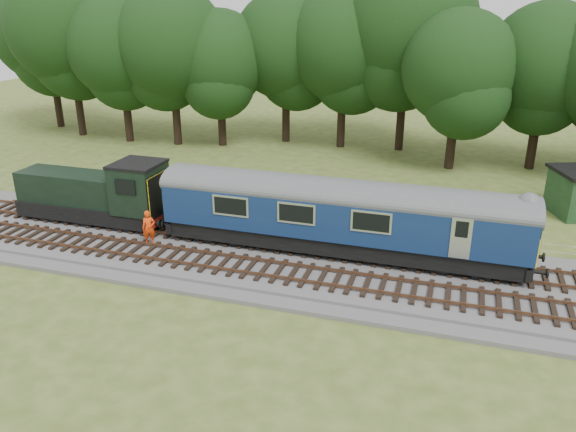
% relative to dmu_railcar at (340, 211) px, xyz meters
% --- Properties ---
extents(ground, '(120.00, 120.00, 0.00)m').
position_rel_dmu_railcar_xyz_m(ground, '(-4.29, -1.40, -2.61)').
color(ground, '#445920').
rests_on(ground, ground).
extents(ballast, '(70.00, 7.00, 0.35)m').
position_rel_dmu_railcar_xyz_m(ballast, '(-4.29, -1.40, -2.43)').
color(ballast, '#4C4C4F').
rests_on(ballast, ground).
extents(track_north, '(67.20, 2.40, 0.21)m').
position_rel_dmu_railcar_xyz_m(track_north, '(-4.29, -0.00, -2.19)').
color(track_north, black).
rests_on(track_north, ballast).
extents(track_south, '(67.20, 2.40, 0.21)m').
position_rel_dmu_railcar_xyz_m(track_south, '(-4.29, -3.00, -2.19)').
color(track_south, black).
rests_on(track_south, ballast).
extents(fence, '(64.00, 0.12, 1.00)m').
position_rel_dmu_railcar_xyz_m(fence, '(-4.29, 3.10, -2.61)').
color(fence, '#6B6054').
rests_on(fence, ground).
extents(tree_line, '(70.00, 8.00, 18.00)m').
position_rel_dmu_railcar_xyz_m(tree_line, '(-4.29, 20.60, -2.61)').
color(tree_line, black).
rests_on(tree_line, ground).
extents(dmu_railcar, '(18.05, 2.86, 3.88)m').
position_rel_dmu_railcar_xyz_m(dmu_railcar, '(0.00, 0.00, 0.00)').
color(dmu_railcar, black).
rests_on(dmu_railcar, ground).
extents(shunter_loco, '(8.91, 2.60, 3.38)m').
position_rel_dmu_railcar_xyz_m(shunter_loco, '(-13.93, 0.00, -0.63)').
color(shunter_loco, black).
rests_on(shunter_loco, ground).
extents(worker, '(0.80, 0.72, 1.84)m').
position_rel_dmu_railcar_xyz_m(worker, '(-9.59, -2.00, -1.34)').
color(worker, '#FF410D').
rests_on(worker, ballast).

